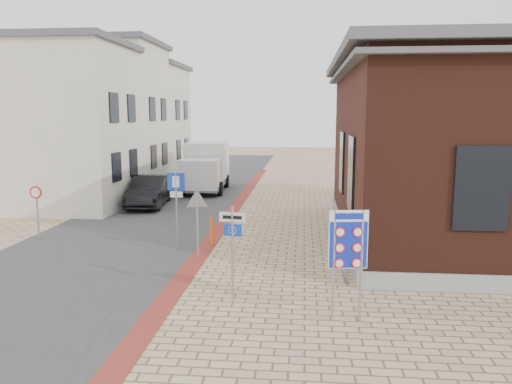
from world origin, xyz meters
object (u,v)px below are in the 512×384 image
at_px(parking_sign, 176,195).
at_px(bollard, 212,231).
at_px(border_sign, 348,242).
at_px(essen_sign, 233,240).
at_px(sedan, 149,191).
at_px(box_truck, 206,166).

xyz_separation_m(parking_sign, bollard, (1.14, 0.50, -1.38)).
bearing_deg(parking_sign, bollard, 28.21).
xyz_separation_m(border_sign, essen_sign, (-2.73, 0.85, -0.22)).
relative_size(sedan, parking_sign, 1.69).
bearing_deg(border_sign, essen_sign, 154.60).
bearing_deg(border_sign, sedan, 114.84).
xyz_separation_m(box_truck, bollard, (2.75, -12.89, -1.00)).
height_order(border_sign, essen_sign, border_sign).
bearing_deg(box_truck, border_sign, -72.28).
bearing_deg(sedan, border_sign, -62.81).
distance_m(essen_sign, bollard, 5.66).
relative_size(sedan, box_truck, 0.81).
xyz_separation_m(box_truck, parking_sign, (1.61, -13.39, 0.38)).
distance_m(border_sign, essen_sign, 2.87).
bearing_deg(parking_sign, border_sign, -42.20).
height_order(sedan, box_truck, box_truck).
bearing_deg(sedan, box_truck, 64.33).
xyz_separation_m(essen_sign, parking_sign, (-2.65, 4.85, 0.28)).
bearing_deg(essen_sign, sedan, 123.22).
bearing_deg(sedan, bollard, -64.12).
bearing_deg(bollard, border_sign, -55.60).
xyz_separation_m(border_sign, bollard, (-4.24, 6.20, -1.32)).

